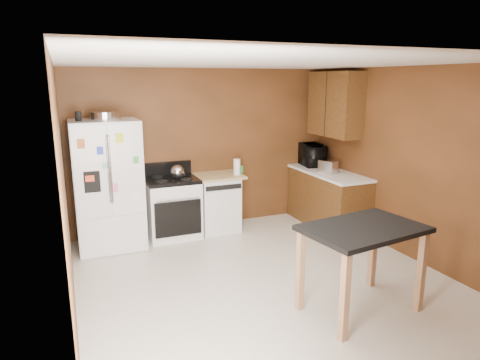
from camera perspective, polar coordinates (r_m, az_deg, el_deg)
floor at (r=5.19m, az=3.53°, el=-13.41°), size 4.50×4.50×0.00m
ceiling at (r=4.64m, az=3.98°, el=15.35°), size 4.50×4.50×0.00m
wall_back at (r=6.82m, az=-4.65°, el=4.11°), size 4.20×0.00×4.20m
wall_front at (r=3.01m, az=23.25°, el=-8.85°), size 4.20×0.00×4.20m
wall_left at (r=4.30m, az=-22.30°, el=-2.29°), size 0.00×4.50×4.50m
wall_right at (r=5.98m, az=22.12°, el=1.89°), size 0.00×4.50×4.50m
roasting_pan at (r=6.12m, az=-17.52°, el=8.20°), size 0.43×0.43×0.11m
pen_cup at (r=6.00m, az=-20.76°, el=7.95°), size 0.08×0.08×0.12m
kettle at (r=6.37m, az=-8.36°, el=1.08°), size 0.20×0.20×0.20m
paper_towel at (r=6.61m, az=-0.42°, el=1.77°), size 0.11×0.11×0.24m
green_canister at (r=6.77m, az=0.04°, el=1.46°), size 0.10×0.10×0.11m
toaster at (r=6.84m, az=11.64°, el=1.75°), size 0.25×0.31×0.19m
microwave at (r=7.42m, az=9.46°, el=3.28°), size 0.50×0.66×0.33m
refrigerator at (r=6.21m, az=-17.19°, el=-0.64°), size 0.90×0.80×1.80m
gas_range at (r=6.52m, az=-9.00°, el=-3.55°), size 0.76×0.68×1.10m
dishwasher at (r=6.74m, az=-3.08°, el=-2.94°), size 0.78×0.63×0.89m
right_cabinets at (r=7.00m, az=11.89°, el=1.25°), size 0.63×1.58×2.45m
island at (r=4.48m, az=16.04°, el=-7.71°), size 1.27×0.93×0.91m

